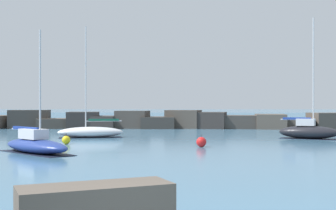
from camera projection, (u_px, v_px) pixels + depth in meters
The scene contains 7 objects.
open_sea_beyond at pixel (185, 116), 121.60m from camera, with size 400.00×116.00×0.01m.
breakwater_jetty at pixel (197, 121), 61.57m from camera, with size 66.09×6.84×2.40m.
sailboat_moored_2 at pixel (91, 132), 44.21m from camera, with size 6.45×3.39×10.52m.
sailboat_moored_3 at pixel (308, 131), 42.55m from camera, with size 5.68×3.83×11.04m.
sailboat_moored_5 at pixel (36, 144), 30.14m from camera, with size 6.27×5.93×7.90m.
mooring_buoy_orange_near at pixel (66, 140), 36.87m from camera, with size 0.66×0.66×0.86m.
mooring_buoy_far_side at pixel (201, 142), 34.38m from camera, with size 0.74×0.74×0.94m.
Camera 1 is at (0.03, -8.18, 3.14)m, focal length 50.00 mm.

